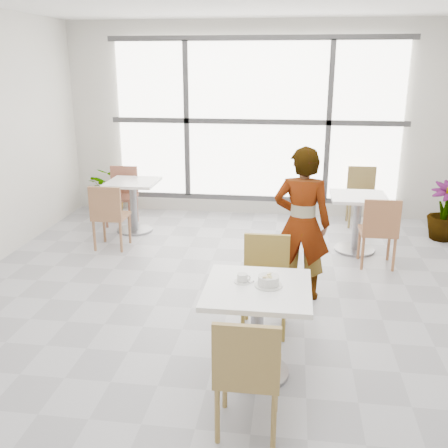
# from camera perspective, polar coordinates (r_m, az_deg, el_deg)

# --- Properties ---
(floor) EXTENTS (7.00, 7.00, 0.00)m
(floor) POSITION_cam_1_polar(r_m,az_deg,el_deg) (5.15, 0.46, -9.66)
(floor) COLOR #9E9EA5
(floor) RESTS_ON ground
(wall_back) EXTENTS (6.00, 0.00, 6.00)m
(wall_back) POSITION_cam_1_polar(r_m,az_deg,el_deg) (8.11, 3.70, 11.45)
(wall_back) COLOR silver
(wall_back) RESTS_ON ground
(wall_front) EXTENTS (6.00, 0.00, 6.00)m
(wall_front) POSITION_cam_1_polar(r_m,az_deg,el_deg) (1.47, -18.14, -19.00)
(wall_front) COLOR silver
(wall_front) RESTS_ON ground
(window) EXTENTS (4.60, 0.07, 2.52)m
(window) POSITION_cam_1_polar(r_m,az_deg,el_deg) (8.05, 3.67, 11.41)
(window) COLOR white
(window) RESTS_ON ground
(main_table) EXTENTS (0.80, 0.80, 0.75)m
(main_table) POSITION_cam_1_polar(r_m,az_deg,el_deg) (3.96, 3.75, -10.03)
(main_table) COLOR white
(main_table) RESTS_ON ground
(chair_near) EXTENTS (0.42, 0.42, 0.87)m
(chair_near) POSITION_cam_1_polar(r_m,az_deg,el_deg) (3.36, 2.63, -15.94)
(chair_near) COLOR #A18146
(chair_near) RESTS_ON ground
(chair_far) EXTENTS (0.42, 0.42, 0.87)m
(chair_far) POSITION_cam_1_polar(r_m,az_deg,el_deg) (4.68, 4.69, -5.87)
(chair_far) COLOR olive
(chair_far) RESTS_ON ground
(oatmeal_bowl) EXTENTS (0.21, 0.21, 0.10)m
(oatmeal_bowl) POSITION_cam_1_polar(r_m,az_deg,el_deg) (3.86, 5.01, -6.35)
(oatmeal_bowl) COLOR silver
(oatmeal_bowl) RESTS_ON main_table
(coffee_cup) EXTENTS (0.16, 0.13, 0.07)m
(coffee_cup) POSITION_cam_1_polar(r_m,az_deg,el_deg) (3.92, 2.11, -6.13)
(coffee_cup) COLOR silver
(coffee_cup) RESTS_ON main_table
(person) EXTENTS (0.61, 0.43, 1.59)m
(person) POSITION_cam_1_polar(r_m,az_deg,el_deg) (5.23, 8.72, 0.01)
(person) COLOR black
(person) RESTS_ON ground
(bg_table_left) EXTENTS (0.70, 0.70, 0.75)m
(bg_table_left) POSITION_cam_1_polar(r_m,az_deg,el_deg) (7.48, -10.14, 2.80)
(bg_table_left) COLOR white
(bg_table_left) RESTS_ON ground
(bg_table_right) EXTENTS (0.70, 0.70, 0.75)m
(bg_table_right) POSITION_cam_1_polar(r_m,az_deg,el_deg) (6.78, 14.71, 0.96)
(bg_table_right) COLOR white
(bg_table_right) RESTS_ON ground
(bg_chair_left_near) EXTENTS (0.42, 0.42, 0.87)m
(bg_chair_left_near) POSITION_cam_1_polar(r_m,az_deg,el_deg) (6.78, -12.81, 1.23)
(bg_chair_left_near) COLOR #976745
(bg_chair_left_near) RESTS_ON ground
(bg_chair_left_far) EXTENTS (0.42, 0.42, 0.87)m
(bg_chair_left_far) POSITION_cam_1_polar(r_m,az_deg,el_deg) (7.89, -11.31, 3.61)
(bg_chair_left_far) COLOR #985A45
(bg_chair_left_far) RESTS_ON ground
(bg_chair_right_near) EXTENTS (0.42, 0.42, 0.87)m
(bg_chair_right_near) POSITION_cam_1_polar(r_m,az_deg,el_deg) (6.28, 17.02, -0.43)
(bg_chair_right_near) COLOR #A56943
(bg_chair_right_near) RESTS_ON ground
(bg_chair_right_far) EXTENTS (0.42, 0.42, 0.87)m
(bg_chair_right_far) POSITION_cam_1_polar(r_m,az_deg,el_deg) (7.99, 15.15, 3.50)
(bg_chair_right_far) COLOR olive
(bg_chair_right_far) RESTS_ON ground
(plant_left) EXTENTS (0.87, 0.82, 0.77)m
(plant_left) POSITION_cam_1_polar(r_m,az_deg,el_deg) (8.50, -12.34, 3.73)
(plant_left) COLOR #538744
(plant_left) RESTS_ON ground
(plant_right) EXTENTS (0.48, 0.48, 0.82)m
(plant_right) POSITION_cam_1_polar(r_m,az_deg,el_deg) (7.66, 23.56, 1.34)
(plant_right) COLOR #5E8445
(plant_right) RESTS_ON ground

